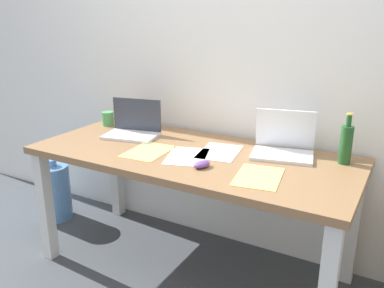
# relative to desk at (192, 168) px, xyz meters

# --- Properties ---
(ground_plane) EXTENTS (8.00, 8.00, 0.00)m
(ground_plane) POSITION_rel_desk_xyz_m (0.00, 0.00, -0.66)
(ground_plane) COLOR #42474C
(back_wall) EXTENTS (5.20, 0.08, 2.60)m
(back_wall) POSITION_rel_desk_xyz_m (0.00, 0.46, 0.64)
(back_wall) COLOR white
(back_wall) RESTS_ON ground
(desk) EXTENTS (1.82, 0.80, 0.75)m
(desk) POSITION_rel_desk_xyz_m (0.00, 0.00, 0.00)
(desk) COLOR olive
(desk) RESTS_ON ground
(laptop_left) EXTENTS (0.36, 0.28, 0.23)m
(laptop_left) POSITION_rel_desk_xyz_m (-0.49, 0.10, 0.14)
(laptop_left) COLOR silver
(laptop_left) RESTS_ON desk
(laptop_right) EXTENTS (0.37, 0.31, 0.24)m
(laptop_right) POSITION_rel_desk_xyz_m (0.45, 0.22, 0.15)
(laptop_right) COLOR silver
(laptop_right) RESTS_ON desk
(beer_bottle) EXTENTS (0.06, 0.06, 0.27)m
(beer_bottle) POSITION_rel_desk_xyz_m (0.77, 0.24, 0.20)
(beer_bottle) COLOR #1E5123
(beer_bottle) RESTS_ON desk
(computer_mouse) EXTENTS (0.09, 0.11, 0.03)m
(computer_mouse) POSITION_rel_desk_xyz_m (0.16, -0.18, 0.11)
(computer_mouse) COLOR #724799
(computer_mouse) RESTS_ON desk
(coffee_mug) EXTENTS (0.08, 0.08, 0.09)m
(coffee_mug) POSITION_rel_desk_xyz_m (-0.79, 0.21, 0.14)
(coffee_mug) COLOR #4C9E56
(coffee_mug) RESTS_ON desk
(paper_sheet_near_back) EXTENTS (0.26, 0.33, 0.00)m
(paper_sheet_near_back) POSITION_rel_desk_xyz_m (0.13, 0.08, 0.09)
(paper_sheet_near_back) COLOR white
(paper_sheet_near_back) RESTS_ON desk
(paper_sheet_center) EXTENTS (0.29, 0.35, 0.00)m
(paper_sheet_center) POSITION_rel_desk_xyz_m (0.01, -0.07, 0.09)
(paper_sheet_center) COLOR white
(paper_sheet_center) RESTS_ON desk
(paper_sheet_front_right) EXTENTS (0.26, 0.33, 0.00)m
(paper_sheet_front_right) POSITION_rel_desk_xyz_m (0.45, -0.15, 0.09)
(paper_sheet_front_right) COLOR #F4E06B
(paper_sheet_front_right) RESTS_ON desk
(paper_yellow_folder) EXTENTS (0.23, 0.31, 0.00)m
(paper_yellow_folder) POSITION_rel_desk_xyz_m (-0.22, -0.11, 0.09)
(paper_yellow_folder) COLOR #F4E06B
(paper_yellow_folder) RESTS_ON desk
(water_cooler_jug) EXTENTS (0.25, 0.25, 0.47)m
(water_cooler_jug) POSITION_rel_desk_xyz_m (-1.22, 0.05, -0.45)
(water_cooler_jug) COLOR #598CC6
(water_cooler_jug) RESTS_ON ground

